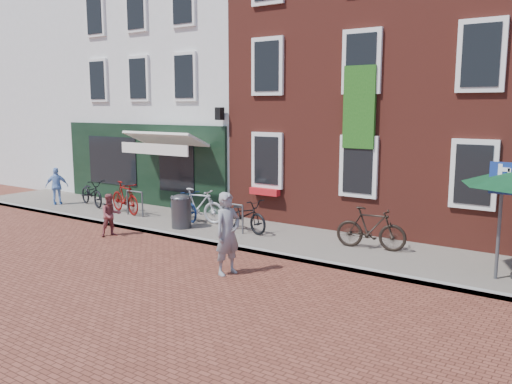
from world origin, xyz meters
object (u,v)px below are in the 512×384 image
Objects in this scene: bicycle_2 at (183,205)px; parking_sign at (501,200)px; bicycle_1 at (125,198)px; bicycle_4 at (244,215)px; bicycle_0 at (92,193)px; litter_bin at (181,209)px; woman at (228,234)px; cafe_person at (57,186)px; bicycle_5 at (371,228)px; boy at (111,215)px; bicycle_3 at (198,206)px.

parking_sign is at bearing -72.44° from bicycle_2.
bicycle_1 is 4.80m from bicycle_4.
litter_bin is at bearing -81.70° from bicycle_0.
woman is 10.26m from cafe_person.
bicycle_5 is at bearing -67.97° from bicycle_2.
cafe_person is at bearing 92.91° from boy.
cafe_person is at bearing 106.18° from bicycle_4.
bicycle_2 is at bearing 142.38° from cafe_person.
bicycle_5 is (5.57, 0.11, 0.00)m from bicycle_3.
bicycle_3 is at bearing 94.13° from litter_bin.
litter_bin is 0.60× the size of bicycle_3.
bicycle_1 is at bearing 121.38° from bicycle_2.
bicycle_4 is at bearing 42.01° from woman.
cafe_person is 0.77× the size of bicycle_5.
bicycle_4 is at bearing -74.23° from bicycle_1.
litter_bin is at bearing 67.47° from woman.
woman is 4.93m from bicycle_3.
bicycle_2 is (-4.37, 3.36, -0.33)m from woman.
parking_sign is at bearing -112.13° from bicycle_5.
bicycle_3 reaches higher than bicycle_4.
parking_sign is 2.00× the size of boy.
boy is at bearing -169.61° from parking_sign.
parking_sign reaches higher than litter_bin.
woman is 1.00× the size of bicycle_0.
bicycle_2 is (4.30, 0.13, 0.00)m from bicycle_0.
bicycle_4 is (8.06, 0.46, -0.20)m from cafe_person.
bicycle_3 is (1.16, 2.40, 0.02)m from boy.
litter_bin is 0.59× the size of woman.
bicycle_3 is 0.97× the size of bicycle_4.
parking_sign reaches higher than bicycle_2.
parking_sign is 1.38× the size of bicycle_1.
bicycle_5 is (10.55, 0.15, 0.05)m from bicycle_0.
litter_bin reaches higher than bicycle_2.
bicycle_3 is at bearing -72.52° from bicycle_0.
litter_bin is 6.28m from cafe_person.
litter_bin is at bearing 123.88° from bicycle_4.
bicycle_3 is at bearing -75.88° from bicycle_2.
boy is 0.69× the size of bicycle_3.
bicycle_3 is 1.85m from bicycle_4.
bicycle_2 is (-9.31, 0.70, -1.18)m from parking_sign.
boy is 2.66m from bicycle_3.
litter_bin is at bearing -14.88° from boy.
parking_sign reaches higher than bicycle_5.
parking_sign is 8.72m from bicycle_3.
bicycle_4 is (-1.84, 3.13, -0.33)m from woman.
woman is at bearing -143.15° from bicycle_3.
litter_bin is 0.60× the size of bicycle_5.
bicycle_0 is at bearing 78.78° from bicycle_3.
parking_sign reaches higher than bicycle_3.
cafe_person is at bearing 109.26° from bicycle_1.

